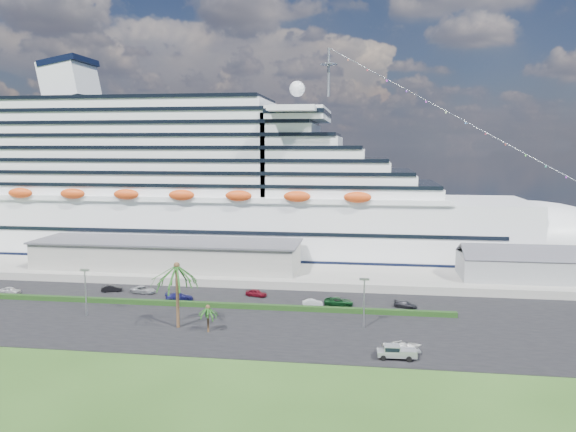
# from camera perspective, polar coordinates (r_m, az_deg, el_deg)

# --- Properties ---
(ground) EXTENTS (420.00, 420.00, 0.00)m
(ground) POSITION_cam_1_polar(r_m,az_deg,el_deg) (88.70, -5.70, -12.36)
(ground) COLOR #264517
(ground) RESTS_ON ground
(asphalt_lot) EXTENTS (140.00, 38.00, 0.12)m
(asphalt_lot) POSITION_cam_1_polar(r_m,az_deg,el_deg) (98.85, -4.16, -10.24)
(asphalt_lot) COLOR black
(asphalt_lot) RESTS_ON ground
(wharf) EXTENTS (240.00, 20.00, 1.80)m
(wharf) POSITION_cam_1_polar(r_m,az_deg,el_deg) (126.12, -1.37, -5.98)
(wharf) COLOR gray
(wharf) RESTS_ON ground
(water) EXTENTS (420.00, 160.00, 0.02)m
(water) POSITION_cam_1_polar(r_m,az_deg,el_deg) (214.16, 2.58, -0.78)
(water) COLOR black
(water) RESTS_ON ground
(cruise_ship) EXTENTS (191.00, 38.00, 54.00)m
(cruise_ship) POSITION_cam_1_polar(r_m,az_deg,el_deg) (151.57, -7.95, 2.22)
(cruise_ship) COLOR silver
(cruise_ship) RESTS_ON ground
(terminal_building) EXTENTS (61.00, 15.00, 6.30)m
(terminal_building) POSITION_cam_1_polar(r_m,az_deg,el_deg) (131.61, -12.20, -3.76)
(terminal_building) COLOR gray
(terminal_building) RESTS_ON wharf
(port_shed) EXTENTS (24.00, 12.31, 7.37)m
(port_shed) POSITION_cam_1_polar(r_m,az_deg,el_deg) (127.77, 22.39, -4.75)
(port_shed) COLOR gray
(port_shed) RESTS_ON wharf
(hedge) EXTENTS (88.00, 1.10, 0.90)m
(hedge) POSITION_cam_1_polar(r_m,az_deg,el_deg) (105.23, -7.89, -8.91)
(hedge) COLOR black
(hedge) RESTS_ON asphalt_lot
(lamp_post_left) EXTENTS (1.60, 0.35, 8.27)m
(lamp_post_left) POSITION_cam_1_polar(r_m,az_deg,el_deg) (104.19, -19.89, -6.73)
(lamp_post_left) COLOR gray
(lamp_post_left) RESTS_ON asphalt_lot
(lamp_post_right) EXTENTS (1.60, 0.35, 8.27)m
(lamp_post_right) POSITION_cam_1_polar(r_m,az_deg,el_deg) (92.39, 7.74, -8.12)
(lamp_post_right) COLOR gray
(lamp_post_right) RESTS_ON asphalt_lot
(palm_tall) EXTENTS (8.82, 8.82, 11.13)m
(palm_tall) POSITION_cam_1_polar(r_m,az_deg,el_deg) (92.61, -11.23, -5.69)
(palm_tall) COLOR #47301E
(palm_tall) RESTS_ON ground
(palm_short) EXTENTS (3.53, 3.53, 4.56)m
(palm_short) POSITION_cam_1_polar(r_m,az_deg,el_deg) (90.98, -8.14, -9.46)
(palm_short) COLOR #47301E
(palm_short) RESTS_ON ground
(parked_car_0) EXTENTS (4.02, 1.63, 1.37)m
(parked_car_0) POSITION_cam_1_polar(r_m,az_deg,el_deg) (126.09, -26.36, -6.79)
(parked_car_0) COLOR #B6B6B8
(parked_car_0) RESTS_ON asphalt_lot
(parked_car_1) EXTENTS (4.32, 2.62, 1.34)m
(parked_car_1) POSITION_cam_1_polar(r_m,az_deg,el_deg) (120.20, -17.47, -7.03)
(parked_car_1) COLOR black
(parked_car_1) RESTS_ON asphalt_lot
(parked_car_2) EXTENTS (5.40, 3.07, 1.42)m
(parked_car_2) POSITION_cam_1_polar(r_m,az_deg,el_deg) (117.25, -14.52, -7.27)
(parked_car_2) COLOR #95979D
(parked_car_2) RESTS_ON asphalt_lot
(parked_car_3) EXTENTS (5.62, 3.46, 1.52)m
(parked_car_3) POSITION_cam_1_polar(r_m,az_deg,el_deg) (110.35, -10.99, -8.05)
(parked_car_3) COLOR #171853
(parked_car_3) RESTS_ON asphalt_lot
(parked_car_4) EXTENTS (4.51, 2.71, 1.44)m
(parked_car_4) POSITION_cam_1_polar(r_m,az_deg,el_deg) (111.37, -3.24, -7.81)
(parked_car_4) COLOR maroon
(parked_car_4) RESTS_ON asphalt_lot
(parked_car_5) EXTENTS (3.94, 2.06, 1.24)m
(parked_car_5) POSITION_cam_1_polar(r_m,az_deg,el_deg) (105.00, 2.53, -8.79)
(parked_car_5) COLOR silver
(parked_car_5) RESTS_ON asphalt_lot
(parked_car_6) EXTENTS (5.39, 2.49, 1.50)m
(parked_car_6) POSITION_cam_1_polar(r_m,az_deg,el_deg) (105.67, 5.17, -8.63)
(parked_car_6) COLOR #0D3516
(parked_car_6) RESTS_ON asphalt_lot
(parked_car_7) EXTENTS (4.61, 3.01, 1.24)m
(parked_car_7) POSITION_cam_1_polar(r_m,az_deg,el_deg) (105.96, 11.86, -8.79)
(parked_car_7) COLOR black
(parked_car_7) RESTS_ON asphalt_lot
(pickup_truck) EXTENTS (5.51, 2.21, 1.92)m
(pickup_truck) POSITION_cam_1_polar(r_m,az_deg,el_deg) (81.54, 10.93, -13.36)
(pickup_truck) COLOR black
(pickup_truck) RESTS_ON asphalt_lot
(boat_trailer) EXTENTS (6.65, 4.92, 1.84)m
(boat_trailer) POSITION_cam_1_polar(r_m,az_deg,el_deg) (83.13, 11.52, -12.85)
(boat_trailer) COLOR gray
(boat_trailer) RESTS_ON asphalt_lot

